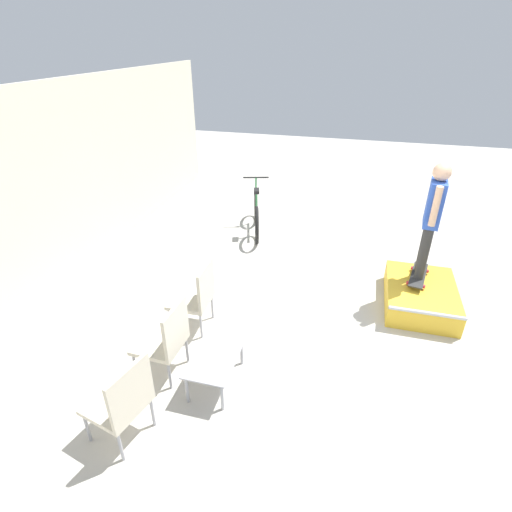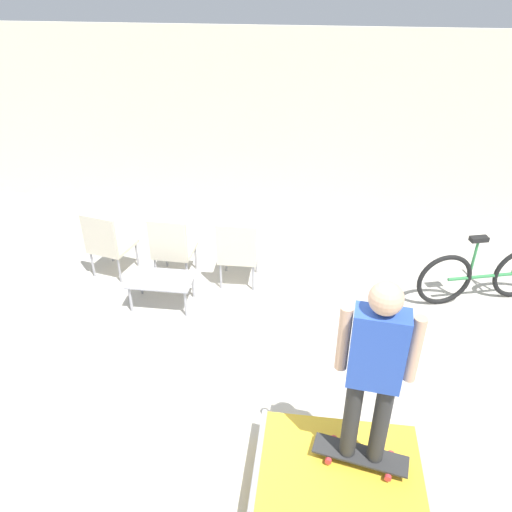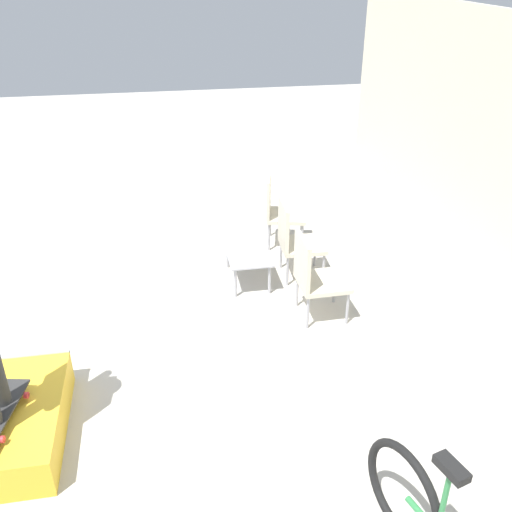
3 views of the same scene
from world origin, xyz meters
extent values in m
plane|color=#B7B2A8|center=(0.00, 0.00, 0.00)|extent=(24.00, 24.00, 0.00)
cube|color=gold|center=(1.19, -0.93, 0.17)|extent=(1.33, 0.97, 0.34)
cylinder|color=#B7B7BC|center=(0.53, -0.93, 0.34)|extent=(0.05, 0.97, 0.05)
cylinder|color=red|center=(1.61, -0.81, 0.39)|extent=(0.06, 0.04, 0.05)
cylinder|color=red|center=(1.14, -0.71, 0.39)|extent=(0.06, 0.04, 0.05)
cube|color=#9E9EA3|center=(-1.01, 1.46, 0.38)|extent=(0.81, 0.50, 0.02)
cylinder|color=#9E9EA3|center=(-1.37, 1.26, 0.19)|extent=(0.04, 0.04, 0.37)
cylinder|color=#9E9EA3|center=(-0.66, 1.26, 0.19)|extent=(0.04, 0.04, 0.37)
cylinder|color=#9E9EA3|center=(-1.37, 1.66, 0.19)|extent=(0.04, 0.04, 0.37)
cylinder|color=#9E9EA3|center=(-0.66, 1.66, 0.19)|extent=(0.04, 0.04, 0.37)
cylinder|color=#99999E|center=(-1.64, 2.31, 0.20)|extent=(0.03, 0.03, 0.39)
cylinder|color=#99999E|center=(-2.07, 2.41, 0.20)|extent=(0.03, 0.03, 0.39)
cylinder|color=#99999E|center=(-1.74, 1.88, 0.20)|extent=(0.03, 0.03, 0.39)
cylinder|color=#99999E|center=(-2.17, 1.98, 0.20)|extent=(0.03, 0.03, 0.39)
cube|color=beige|center=(-1.91, 2.14, 0.42)|extent=(0.63, 0.63, 0.05)
cube|color=beige|center=(-1.96, 1.91, 0.71)|extent=(0.52, 0.16, 0.53)
cylinder|color=#99999E|center=(-0.79, 2.35, 0.20)|extent=(0.03, 0.03, 0.39)
cylinder|color=#99999E|center=(-1.23, 2.37, 0.20)|extent=(0.03, 0.03, 0.39)
cylinder|color=#99999E|center=(-0.80, 1.91, 0.20)|extent=(0.03, 0.03, 0.39)
cylinder|color=#99999E|center=(-1.24, 1.93, 0.20)|extent=(0.03, 0.03, 0.39)
cube|color=beige|center=(-1.01, 2.14, 0.42)|extent=(0.54, 0.54, 0.05)
cube|color=beige|center=(-1.02, 1.90, 0.71)|extent=(0.52, 0.06, 0.53)
cylinder|color=#99999E|center=(0.09, 2.37, 0.20)|extent=(0.03, 0.03, 0.39)
cylinder|color=#99999E|center=(-0.35, 2.36, 0.20)|extent=(0.03, 0.03, 0.39)
cylinder|color=#99999E|center=(0.10, 1.93, 0.20)|extent=(0.03, 0.03, 0.39)
cylinder|color=#99999E|center=(-0.34, 1.92, 0.20)|extent=(0.03, 0.03, 0.39)
cube|color=beige|center=(-0.12, 2.14, 0.42)|extent=(0.53, 0.53, 0.05)
cube|color=beige|center=(-0.12, 1.90, 0.71)|extent=(0.52, 0.05, 0.53)
torus|color=black|center=(2.55, 1.93, 0.37)|extent=(0.72, 0.26, 0.73)
cylinder|color=#338447|center=(2.87, 2.02, 0.63)|extent=(0.04, 0.04, 0.54)
cube|color=black|center=(2.87, 2.02, 0.93)|extent=(0.24, 0.16, 0.06)
camera|label=1|loc=(-4.14, 0.14, 3.54)|focal=28.00mm
camera|label=2|loc=(0.85, -3.59, 3.89)|focal=35.00mm
camera|label=3|loc=(4.96, 0.50, 3.57)|focal=40.00mm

